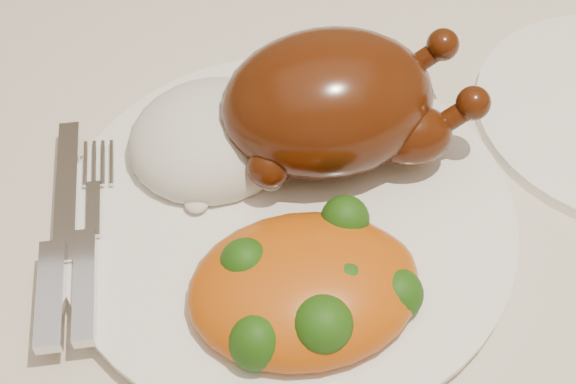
{
  "coord_description": "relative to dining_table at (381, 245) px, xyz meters",
  "views": [
    {
      "loc": [
        -0.1,
        -0.37,
        1.21
      ],
      "look_at": [
        -0.08,
        -0.05,
        0.8
      ],
      "focal_mm": 50.0,
      "sensor_mm": 36.0,
      "label": 1
    }
  ],
  "objects": [
    {
      "name": "tablecloth",
      "position": [
        0.0,
        0.0,
        0.07
      ],
      "size": [
        1.73,
        1.03,
        0.18
      ],
      "color": "beige",
      "rests_on": "dining_table"
    },
    {
      "name": "rice_mound",
      "position": [
        -0.13,
        0.01,
        0.13
      ],
      "size": [
        0.15,
        0.14,
        0.06
      ],
      "rotation": [
        0.0,
        0.0,
        0.3
      ],
      "color": "white",
      "rests_on": "dinner_plate"
    },
    {
      "name": "dining_table",
      "position": [
        0.0,
        0.0,
        0.0
      ],
      "size": [
        1.6,
        0.9,
        0.76
      ],
      "color": "brown",
      "rests_on": "floor"
    },
    {
      "name": "dinner_plate",
      "position": [
        -0.08,
        -0.05,
        0.11
      ],
      "size": [
        0.4,
        0.4,
        0.01
      ],
      "primitive_type": "cylinder",
      "rotation": [
        0.0,
        0.0,
        -0.4
      ],
      "color": "white",
      "rests_on": "tablecloth"
    },
    {
      "name": "mac_and_cheese",
      "position": [
        -0.07,
        -0.12,
        0.13
      ],
      "size": [
        0.15,
        0.13,
        0.05
      ],
      "rotation": [
        0.0,
        0.0,
        0.11
      ],
      "color": "#D3570D",
      "rests_on": "dinner_plate"
    },
    {
      "name": "cutlery",
      "position": [
        -0.22,
        -0.08,
        0.12
      ],
      "size": [
        0.04,
        0.19,
        0.01
      ],
      "rotation": [
        0.0,
        0.0,
        0.07
      ],
      "color": "silver",
      "rests_on": "dinner_plate"
    },
    {
      "name": "roast_chicken",
      "position": [
        -0.05,
        0.01,
        0.16
      ],
      "size": [
        0.19,
        0.13,
        0.09
      ],
      "rotation": [
        0.0,
        0.0,
        0.16
      ],
      "color": "#4C1E08",
      "rests_on": "dinner_plate"
    }
  ]
}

